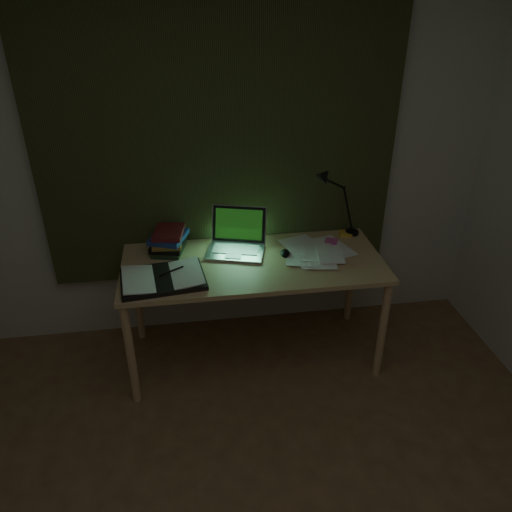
{
  "coord_description": "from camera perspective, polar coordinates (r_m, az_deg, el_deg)",
  "views": [
    {
      "loc": [
        -0.22,
        -1.0,
        2.2
      ],
      "look_at": [
        0.15,
        1.46,
        0.82
      ],
      "focal_mm": 35.0,
      "sensor_mm": 36.0,
      "label": 1
    }
  ],
  "objects": [
    {
      "name": "sticky_yellow",
      "position": [
        3.36,
        10.21,
        2.55
      ],
      "size": [
        0.1,
        0.1,
        0.02
      ],
      "primitive_type": "cube",
      "rotation": [
        0.0,
        0.0,
        -0.23
      ],
      "color": "gold",
      "rests_on": "desk"
    },
    {
      "name": "loose_papers",
      "position": [
        3.08,
        7.46,
        0.16
      ],
      "size": [
        0.45,
        0.47,
        0.02
      ],
      "primitive_type": null,
      "rotation": [
        0.0,
        0.0,
        -0.37
      ],
      "color": "white",
      "rests_on": "desk"
    },
    {
      "name": "open_textbook",
      "position": [
        2.85,
        -10.61,
        -2.47
      ],
      "size": [
        0.5,
        0.38,
        0.04
      ],
      "primitive_type": null,
      "rotation": [
        0.0,
        0.0,
        0.11
      ],
      "color": "white",
      "rests_on": "desk"
    },
    {
      "name": "wall_back",
      "position": [
        3.15,
        -4.19,
        11.46
      ],
      "size": [
        3.5,
        0.0,
        2.5
      ],
      "primitive_type": "cube",
      "color": "beige",
      "rests_on": "ground"
    },
    {
      "name": "mouse",
      "position": [
        3.06,
        3.35,
        0.32
      ],
      "size": [
        0.07,
        0.1,
        0.03
      ],
      "primitive_type": "ellipsoid",
      "rotation": [
        0.0,
        0.0,
        -0.16
      ],
      "color": "black",
      "rests_on": "desk"
    },
    {
      "name": "sticky_pink",
      "position": [
        3.24,
        8.59,
        1.64
      ],
      "size": [
        0.1,
        0.1,
        0.02
      ],
      "primitive_type": "cube",
      "rotation": [
        0.0,
        0.0,
        -0.41
      ],
      "color": "#DF56A2",
      "rests_on": "desk"
    },
    {
      "name": "laptop",
      "position": [
        3.03,
        -2.43,
        2.38
      ],
      "size": [
        0.44,
        0.47,
        0.25
      ],
      "primitive_type": null,
      "rotation": [
        0.0,
        0.0,
        -0.28
      ],
      "color": "#BCBDC1",
      "rests_on": "desk"
    },
    {
      "name": "desk",
      "position": [
        3.19,
        -0.32,
        -6.23
      ],
      "size": [
        1.57,
        0.69,
        0.72
      ],
      "primitive_type": null,
      "color": "tan",
      "rests_on": "floor"
    },
    {
      "name": "book_stack",
      "position": [
        3.12,
        -10.0,
        1.8
      ],
      "size": [
        0.23,
        0.26,
        0.15
      ],
      "primitive_type": null,
      "rotation": [
        0.0,
        0.0,
        -0.2
      ],
      "color": "white",
      "rests_on": "desk"
    },
    {
      "name": "desk_lamp",
      "position": [
        3.29,
        11.28,
        6.3
      ],
      "size": [
        0.33,
        0.26,
        0.48
      ],
      "primitive_type": null,
      "rotation": [
        0.0,
        0.0,
        -0.01
      ],
      "color": "black",
      "rests_on": "desk"
    },
    {
      "name": "curtain",
      "position": [
        3.06,
        -4.27,
        14.8
      ],
      "size": [
        2.2,
        0.06,
        2.0
      ],
      "primitive_type": "cube",
      "color": "#283018",
      "rests_on": "wall_back"
    }
  ]
}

